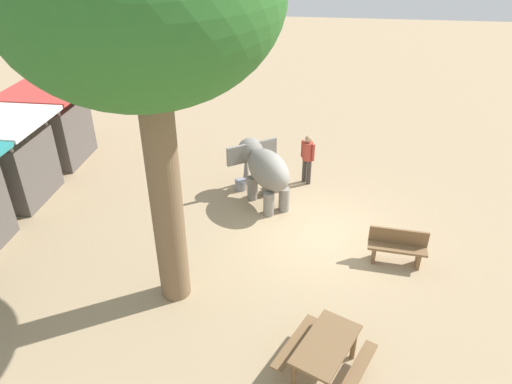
{
  "coord_description": "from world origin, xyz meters",
  "views": [
    {
      "loc": [
        -10.45,
        0.35,
        7.49
      ],
      "look_at": [
        0.69,
        1.73,
        0.8
      ],
      "focal_mm": 33.32,
      "sensor_mm": 36.0,
      "label": 1
    }
  ],
  "objects_px": {
    "shade_tree_main": "(143,0)",
    "feed_bucket": "(241,184)",
    "market_stall_white": "(11,164)",
    "market_stall_red": "(54,128)",
    "wooden_bench": "(397,246)",
    "person_handler": "(308,156)",
    "picnic_table_near": "(326,351)",
    "elephant": "(264,168)"
  },
  "relations": [
    {
      "from": "market_stall_white",
      "to": "picnic_table_near",
      "type": "bearing_deg",
      "value": -119.91
    },
    {
      "from": "picnic_table_near",
      "to": "market_stall_red",
      "type": "distance_m",
      "value": 12.03
    },
    {
      "from": "picnic_table_near",
      "to": "feed_bucket",
      "type": "bearing_deg",
      "value": -133.28
    },
    {
      "from": "elephant",
      "to": "picnic_table_near",
      "type": "distance_m",
      "value": 6.26
    },
    {
      "from": "wooden_bench",
      "to": "market_stall_white",
      "type": "height_order",
      "value": "market_stall_white"
    },
    {
      "from": "shade_tree_main",
      "to": "market_stall_white",
      "type": "bearing_deg",
      "value": 59.2
    },
    {
      "from": "wooden_bench",
      "to": "person_handler",
      "type": "bearing_deg",
      "value": -52.01
    },
    {
      "from": "shade_tree_main",
      "to": "feed_bucket",
      "type": "relative_size",
      "value": 22.62
    },
    {
      "from": "picnic_table_near",
      "to": "feed_bucket",
      "type": "distance_m",
      "value": 7.04
    },
    {
      "from": "feed_bucket",
      "to": "wooden_bench",
      "type": "bearing_deg",
      "value": -124.98
    },
    {
      "from": "person_handler",
      "to": "market_stall_white",
      "type": "relative_size",
      "value": 0.64
    },
    {
      "from": "market_stall_red",
      "to": "feed_bucket",
      "type": "height_order",
      "value": "market_stall_red"
    },
    {
      "from": "shade_tree_main",
      "to": "wooden_bench",
      "type": "bearing_deg",
      "value": -71.16
    },
    {
      "from": "picnic_table_near",
      "to": "market_stall_white",
      "type": "height_order",
      "value": "market_stall_white"
    },
    {
      "from": "elephant",
      "to": "market_stall_white",
      "type": "distance_m",
      "value": 7.36
    },
    {
      "from": "shade_tree_main",
      "to": "feed_bucket",
      "type": "height_order",
      "value": "shade_tree_main"
    },
    {
      "from": "market_stall_white",
      "to": "person_handler",
      "type": "bearing_deg",
      "value": -77.03
    },
    {
      "from": "shade_tree_main",
      "to": "feed_bucket",
      "type": "xyz_separation_m",
      "value": [
        4.75,
        -0.76,
        -6.08
      ]
    },
    {
      "from": "person_handler",
      "to": "wooden_bench",
      "type": "height_order",
      "value": "person_handler"
    },
    {
      "from": "shade_tree_main",
      "to": "market_stall_red",
      "type": "xyz_separation_m",
      "value": [
        6.04,
        5.78,
        -5.1
      ]
    },
    {
      "from": "feed_bucket",
      "to": "picnic_table_near",
      "type": "bearing_deg",
      "value": -158.58
    },
    {
      "from": "elephant",
      "to": "market_stall_red",
      "type": "distance_m",
      "value": 7.55
    },
    {
      "from": "wooden_bench",
      "to": "market_stall_white",
      "type": "bearing_deg",
      "value": -3.12
    },
    {
      "from": "wooden_bench",
      "to": "feed_bucket",
      "type": "height_order",
      "value": "wooden_bench"
    },
    {
      "from": "shade_tree_main",
      "to": "market_stall_red",
      "type": "relative_size",
      "value": 3.23
    },
    {
      "from": "market_stall_red",
      "to": "elephant",
      "type": "bearing_deg",
      "value": -104.25
    },
    {
      "from": "person_handler",
      "to": "feed_bucket",
      "type": "relative_size",
      "value": 4.5
    },
    {
      "from": "shade_tree_main",
      "to": "market_stall_white",
      "type": "xyz_separation_m",
      "value": [
        3.44,
        5.78,
        -5.1
      ]
    },
    {
      "from": "market_stall_white",
      "to": "market_stall_red",
      "type": "xyz_separation_m",
      "value": [
        2.6,
        0.0,
        0.0
      ]
    },
    {
      "from": "person_handler",
      "to": "wooden_bench",
      "type": "bearing_deg",
      "value": 69.03
    },
    {
      "from": "market_stall_red",
      "to": "person_handler",
      "type": "bearing_deg",
      "value": -94.24
    },
    {
      "from": "picnic_table_near",
      "to": "person_handler",
      "type": "bearing_deg",
      "value": -150.2
    },
    {
      "from": "picnic_table_near",
      "to": "feed_bucket",
      "type": "height_order",
      "value": "picnic_table_near"
    },
    {
      "from": "feed_bucket",
      "to": "person_handler",
      "type": "bearing_deg",
      "value": -71.67
    },
    {
      "from": "shade_tree_main",
      "to": "market_stall_white",
      "type": "height_order",
      "value": "shade_tree_main"
    },
    {
      "from": "market_stall_red",
      "to": "feed_bucket",
      "type": "bearing_deg",
      "value": -101.21
    },
    {
      "from": "elephant",
      "to": "feed_bucket",
      "type": "relative_size",
      "value": 6.45
    },
    {
      "from": "person_handler",
      "to": "shade_tree_main",
      "type": "relative_size",
      "value": 0.2
    },
    {
      "from": "wooden_bench",
      "to": "picnic_table_near",
      "type": "height_order",
      "value": "wooden_bench"
    },
    {
      "from": "wooden_bench",
      "to": "shade_tree_main",
      "type": "bearing_deg",
      "value": 24.69
    },
    {
      "from": "person_handler",
      "to": "shade_tree_main",
      "type": "distance_m",
      "value": 8.06
    },
    {
      "from": "market_stall_white",
      "to": "elephant",
      "type": "bearing_deg",
      "value": -84.22
    }
  ]
}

